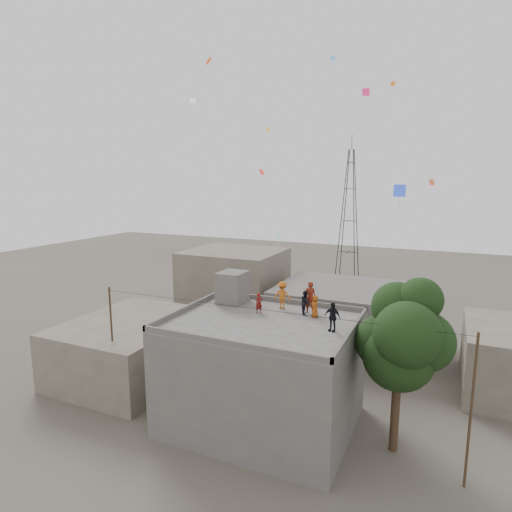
% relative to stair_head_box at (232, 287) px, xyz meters
% --- Properties ---
extents(ground, '(140.00, 140.00, 0.00)m').
position_rel_stair_head_box_xyz_m(ground, '(3.20, -2.60, -7.10)').
color(ground, '#4B463E').
rests_on(ground, ground).
extents(main_building, '(10.00, 8.00, 6.10)m').
position_rel_stair_head_box_xyz_m(main_building, '(3.20, -2.60, -4.05)').
color(main_building, '#55524F').
rests_on(main_building, ground).
extents(parapet, '(10.00, 8.00, 0.30)m').
position_rel_stair_head_box_xyz_m(parapet, '(3.20, -2.60, -0.85)').
color(parapet, '#55524F').
rests_on(parapet, main_building).
extents(stair_head_box, '(1.60, 1.80, 2.00)m').
position_rel_stair_head_box_xyz_m(stair_head_box, '(0.00, 0.00, 0.00)').
color(stair_head_box, '#55524F').
rests_on(stair_head_box, main_building).
extents(neighbor_west, '(8.00, 10.00, 4.00)m').
position_rel_stair_head_box_xyz_m(neighbor_west, '(-7.80, -0.60, -5.10)').
color(neighbor_west, '#5C5649').
rests_on(neighbor_west, ground).
extents(neighbor_north, '(12.00, 9.00, 5.00)m').
position_rel_stair_head_box_xyz_m(neighbor_north, '(5.20, 11.40, -4.60)').
color(neighbor_north, '#55524F').
rests_on(neighbor_north, ground).
extents(neighbor_northwest, '(9.00, 8.00, 7.00)m').
position_rel_stair_head_box_xyz_m(neighbor_northwest, '(-6.80, 13.40, -3.60)').
color(neighbor_northwest, '#5C5649').
rests_on(neighbor_northwest, ground).
extents(tree, '(4.90, 4.60, 9.10)m').
position_rel_stair_head_box_xyz_m(tree, '(10.57, -2.00, -1.00)').
color(tree, black).
rests_on(tree, ground).
extents(utility_line, '(20.12, 0.62, 7.40)m').
position_rel_stair_head_box_xyz_m(utility_line, '(3.70, -3.85, -3.27)').
color(utility_line, black).
rests_on(utility_line, ground).
extents(transmission_tower, '(2.97, 2.97, 20.01)m').
position_rel_stair_head_box_xyz_m(transmission_tower, '(-0.80, 37.40, 1.97)').
color(transmission_tower, black).
rests_on(transmission_tower, ground).
extents(person_red_adult, '(0.75, 0.55, 1.89)m').
position_rel_stair_head_box_xyz_m(person_red_adult, '(5.13, -0.04, -0.05)').
color(person_red_adult, maroon).
rests_on(person_red_adult, main_building).
extents(person_orange_child, '(0.70, 0.75, 1.28)m').
position_rel_stair_head_box_xyz_m(person_orange_child, '(5.62, -0.68, -0.36)').
color(person_orange_child, '#9C4711').
rests_on(person_orange_child, main_building).
extents(person_dark_child, '(0.78, 0.85, 1.41)m').
position_rel_stair_head_box_xyz_m(person_dark_child, '(4.96, -0.38, -0.30)').
color(person_dark_child, black).
rests_on(person_dark_child, main_building).
extents(person_dark_adult, '(0.96, 0.56, 1.53)m').
position_rel_stair_head_box_xyz_m(person_dark_adult, '(7.09, -2.52, -0.23)').
color(person_dark_adult, black).
rests_on(person_dark_adult, main_building).
extents(person_orange_adult, '(1.16, 0.77, 1.68)m').
position_rel_stair_head_box_xyz_m(person_orange_adult, '(3.33, 0.14, -0.16)').
color(person_orange_adult, '#BD5B15').
rests_on(person_orange_adult, main_building).
extents(person_red_child, '(0.51, 0.53, 1.23)m').
position_rel_stair_head_box_xyz_m(person_red_child, '(2.44, -1.35, -0.39)').
color(person_red_child, maroon).
rests_on(person_red_child, main_building).
extents(kites, '(19.27, 14.45, 12.85)m').
position_rel_stair_head_box_xyz_m(kites, '(3.41, 4.58, 9.27)').
color(kites, red).
rests_on(kites, ground).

